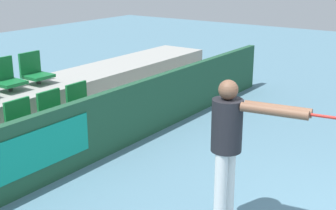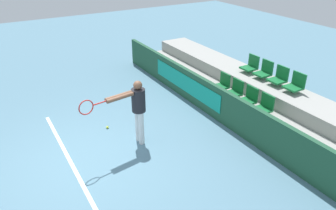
{
  "view_description": "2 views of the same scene",
  "coord_description": "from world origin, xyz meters",
  "px_view_note": "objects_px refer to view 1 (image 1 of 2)",
  "views": [
    {
      "loc": [
        -4.02,
        -0.82,
        2.64
      ],
      "look_at": [
        0.36,
        2.25,
        1.0
      ],
      "focal_mm": 50.0,
      "sensor_mm": 36.0,
      "label": 1
    },
    {
      "loc": [
        5.84,
        -1.52,
        4.29
      ],
      "look_at": [
        -0.34,
        2.11,
        0.64
      ],
      "focal_mm": 35.0,
      "sensor_mm": 36.0,
      "label": 2
    }
  ],
  "objects_px": {
    "stadium_chair_1": "(23,122)",
    "tennis_player": "(234,139)",
    "stadium_chair_2": "(55,112)",
    "stadium_chair_3": "(82,103)",
    "stadium_chair_6": "(6,77)",
    "stadium_chair_7": "(35,71)"
  },
  "relations": [
    {
      "from": "tennis_player",
      "to": "stadium_chair_2",
      "type": "bearing_deg",
      "value": 74.37
    },
    {
      "from": "stadium_chair_1",
      "to": "stadium_chair_2",
      "type": "relative_size",
      "value": 1.0
    },
    {
      "from": "stadium_chair_2",
      "to": "stadium_chair_3",
      "type": "bearing_deg",
      "value": 0.0
    },
    {
      "from": "stadium_chair_3",
      "to": "tennis_player",
      "type": "distance_m",
      "value": 3.22
    },
    {
      "from": "stadium_chair_3",
      "to": "tennis_player",
      "type": "xyz_separation_m",
      "value": [
        -0.92,
        -3.06,
        0.38
      ]
    },
    {
      "from": "stadium_chair_3",
      "to": "stadium_chair_7",
      "type": "height_order",
      "value": "stadium_chair_7"
    },
    {
      "from": "stadium_chair_2",
      "to": "stadium_chair_7",
      "type": "bearing_deg",
      "value": 62.32
    },
    {
      "from": "stadium_chair_7",
      "to": "stadium_chair_2",
      "type": "bearing_deg",
      "value": -117.68
    },
    {
      "from": "stadium_chair_1",
      "to": "stadium_chair_2",
      "type": "bearing_deg",
      "value": 0.0
    },
    {
      "from": "stadium_chair_2",
      "to": "stadium_chair_6",
      "type": "relative_size",
      "value": 1.0
    },
    {
      "from": "stadium_chair_6",
      "to": "stadium_chair_7",
      "type": "distance_m",
      "value": 0.55
    },
    {
      "from": "stadium_chair_6",
      "to": "stadium_chair_7",
      "type": "bearing_deg",
      "value": 0.0
    },
    {
      "from": "stadium_chair_3",
      "to": "stadium_chair_6",
      "type": "xyz_separation_m",
      "value": [
        -0.55,
        1.04,
        0.36
      ]
    },
    {
      "from": "stadium_chair_2",
      "to": "stadium_chair_7",
      "type": "xyz_separation_m",
      "value": [
        0.55,
        1.04,
        0.36
      ]
    },
    {
      "from": "stadium_chair_2",
      "to": "tennis_player",
      "type": "distance_m",
      "value": 3.1
    },
    {
      "from": "tennis_player",
      "to": "stadium_chair_6",
      "type": "bearing_deg",
      "value": 76.13
    },
    {
      "from": "stadium_chair_3",
      "to": "stadium_chair_7",
      "type": "xyz_separation_m",
      "value": [
        0.0,
        1.04,
        0.36
      ]
    },
    {
      "from": "stadium_chair_1",
      "to": "stadium_chair_3",
      "type": "relative_size",
      "value": 1.0
    },
    {
      "from": "stadium_chair_2",
      "to": "stadium_chair_6",
      "type": "height_order",
      "value": "stadium_chair_6"
    },
    {
      "from": "stadium_chair_7",
      "to": "tennis_player",
      "type": "distance_m",
      "value": 4.21
    },
    {
      "from": "stadium_chair_1",
      "to": "tennis_player",
      "type": "relative_size",
      "value": 0.33
    },
    {
      "from": "stadium_chair_3",
      "to": "stadium_chair_7",
      "type": "relative_size",
      "value": 1.0
    }
  ]
}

